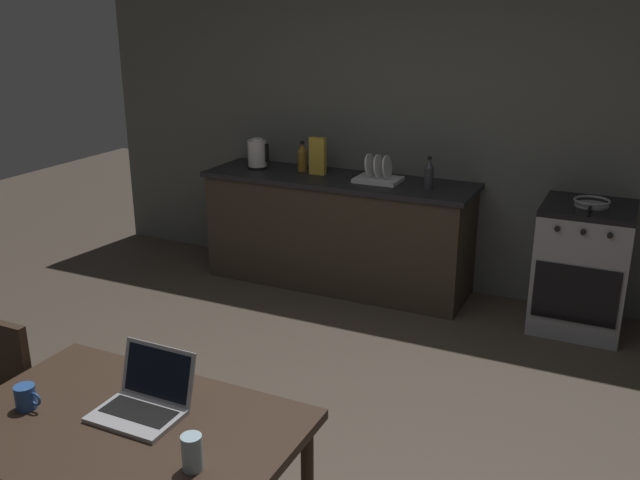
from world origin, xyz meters
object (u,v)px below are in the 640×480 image
electric_kettle (257,154)px  cereal_box (318,156)px  laptop (144,401)px  drinking_glass (192,452)px  coffee_mug (26,397)px  bottle_b (302,157)px  frying_pan (592,203)px  bottle (429,174)px  dish_rack (378,176)px  stove_oven (582,267)px  dining_table (125,442)px

electric_kettle → cereal_box: (0.54, 0.02, 0.03)m
laptop → drinking_glass: bearing=-25.4°
coffee_mug → bottle_b: 3.40m
electric_kettle → frying_pan: 2.60m
bottle → cereal_box: (-0.93, 0.07, 0.04)m
bottle → frying_pan: size_ratio=0.59×
laptop → dish_rack: (-0.26, 3.10, 0.17)m
stove_oven → coffee_mug: stove_oven is taller
laptop → bottle_b: bearing=110.0°
dining_table → coffee_mug: 0.42m
stove_oven → drinking_glass: stove_oven is taller
bottle → bottle_b: (-1.10, 0.13, 0.00)m
laptop → frying_pan: size_ratio=0.78×
coffee_mug → bottle_b: bottle_b is taller
electric_kettle → bottle: size_ratio=1.03×
dining_table → bottle_b: bottle_b is taller
bottle → dish_rack: 0.42m
coffee_mug → dish_rack: size_ratio=0.34×
frying_pan → coffee_mug: (-1.69, -3.24, -0.14)m
electric_kettle → frying_pan: bearing=-0.6°
stove_oven → laptop: laptop is taller
frying_pan → coffee_mug: size_ratio=3.53×
bottle → bottle_b: bearing=173.2°
dining_table → frying_pan: size_ratio=3.06×
dining_table → drinking_glass: (0.38, -0.10, 0.13)m
laptop → cereal_box: (-0.78, 3.12, 0.27)m
dish_rack → bottle_b: (-0.69, 0.08, 0.07)m
frying_pan → bottle_b: size_ratio=1.70×
dining_table → dish_rack: dish_rack is taller
frying_pan → coffee_mug: 3.66m
dining_table → electric_kettle: bearing=112.1°
laptop → bottle_b: 3.32m
electric_kettle → coffee_mug: bearing=-74.6°
electric_kettle → coffee_mug: electric_kettle is taller
stove_oven → electric_kettle: electric_kettle is taller
electric_kettle → dish_rack: 1.06m
laptop → bottle: bottle is taller
bottle_b → dish_rack: bearing=-6.6°
stove_oven → electric_kettle: (-2.58, 0.00, 0.57)m
frying_pan → drinking_glass: size_ratio=3.31×
dining_table → frying_pan: frying_pan is taller
dish_rack → laptop: bearing=-85.3°
drinking_glass → laptop: bearing=151.1°
stove_oven → dish_rack: dish_rack is taller
electric_kettle → coffee_mug: (0.90, -3.27, -0.24)m
stove_oven → cereal_box: bearing=179.4°
electric_kettle → frying_pan: (2.60, -0.03, -0.09)m
coffee_mug → bottle_b: (-0.53, 3.35, 0.23)m
electric_kettle → drinking_glass: (1.68, -3.30, -0.22)m
bottle_b → coffee_mug: bearing=-81.0°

